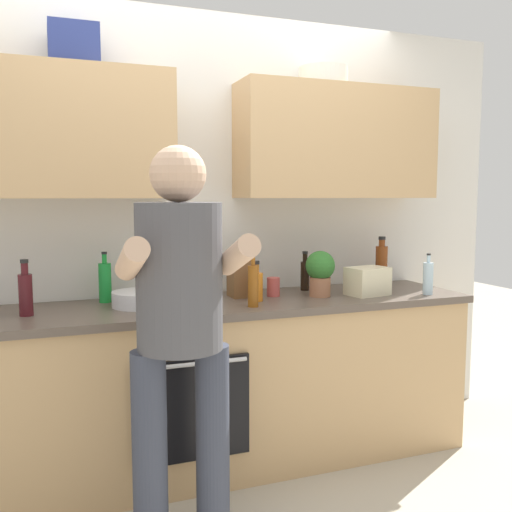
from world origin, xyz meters
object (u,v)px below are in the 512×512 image
at_px(bottle_syrup, 253,285).
at_px(cup_ceramic, 273,287).
at_px(person_standing, 180,319).
at_px(knife_block, 239,274).
at_px(mixing_bowl, 140,299).
at_px(bottle_juice, 256,285).
at_px(bottle_wine, 26,293).
at_px(grocery_bag_rice, 368,281).
at_px(bottle_soy, 305,274).
at_px(potted_herb, 320,271).
at_px(bottle_water, 428,278).
at_px(bottle_soda, 105,282).
at_px(bottle_oil, 187,282).
at_px(bottle_vinegar, 381,265).

distance_m(bottle_syrup, cup_ceramic, 0.33).
distance_m(person_standing, knife_block, 0.95).
bearing_deg(mixing_bowl, person_standing, -86.38).
bearing_deg(bottle_juice, bottle_wine, 178.72).
bearing_deg(bottle_juice, mixing_bowl, 173.14).
bearing_deg(bottle_wine, knife_block, 6.62).
distance_m(person_standing, grocery_bag_rice, 1.35).
bearing_deg(cup_ceramic, mixing_bowl, -177.75).
distance_m(bottle_soy, bottle_wine, 1.55).
xyz_separation_m(person_standing, potted_herb, (0.94, 0.65, 0.06)).
bearing_deg(person_standing, mixing_bowl, 93.62).
height_order(bottle_water, bottle_juice, bottle_water).
bearing_deg(knife_block, grocery_bag_rice, -16.15).
xyz_separation_m(bottle_soda, potted_herb, (1.15, -0.24, 0.03)).
height_order(person_standing, potted_herb, person_standing).
relative_size(bottle_water, bottle_oil, 0.79).
distance_m(bottle_soy, bottle_syrup, 0.59).
xyz_separation_m(bottle_syrup, grocery_bag_rice, (0.73, 0.10, -0.03)).
distance_m(cup_ceramic, knife_block, 0.21).
bearing_deg(cup_ceramic, bottle_water, -16.89).
relative_size(bottle_oil, cup_ceramic, 2.82).
bearing_deg(mixing_bowl, bottle_vinegar, 3.99).
bearing_deg(grocery_bag_rice, bottle_vinegar, 43.73).
bearing_deg(bottle_oil, bottle_juice, 9.20).
relative_size(bottle_juice, potted_herb, 0.84).
xyz_separation_m(person_standing, knife_block, (0.51, 0.80, 0.05)).
bearing_deg(mixing_bowl, bottle_water, -8.15).
distance_m(bottle_juice, grocery_bag_rice, 0.66).
height_order(bottle_juice, potted_herb, potted_herb).
height_order(bottle_wine, grocery_bag_rice, bottle_wine).
bearing_deg(mixing_bowl, potted_herb, -3.91).
bearing_deg(bottle_soy, bottle_oil, -160.07).
relative_size(bottle_juice, bottle_soda, 0.81).
bearing_deg(person_standing, bottle_water, 17.43).
bearing_deg(bottle_wine, bottle_syrup, -9.12).
height_order(bottle_soy, bottle_oil, bottle_oil).
bearing_deg(bottle_syrup, bottle_oil, 165.50).
bearing_deg(person_standing, bottle_wine, 131.23).
xyz_separation_m(bottle_soy, bottle_syrup, (-0.47, -0.37, 0.01)).
height_order(bottle_syrup, knife_block, knife_block).
distance_m(person_standing, mixing_bowl, 0.72).
xyz_separation_m(bottle_syrup, knife_block, (0.03, 0.30, 0.01)).
relative_size(bottle_oil, bottle_juice, 1.38).
xyz_separation_m(bottle_water, knife_block, (-1.04, 0.31, 0.03)).
bearing_deg(bottle_soy, cup_ceramic, -154.51).
distance_m(bottle_soy, bottle_water, 0.71).
distance_m(bottle_vinegar, bottle_wine, 2.05).
distance_m(cup_ceramic, potted_herb, 0.28).
relative_size(person_standing, potted_herb, 6.45).
height_order(bottle_syrup, grocery_bag_rice, bottle_syrup).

